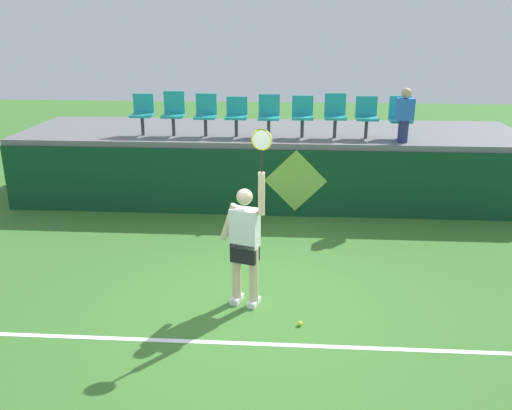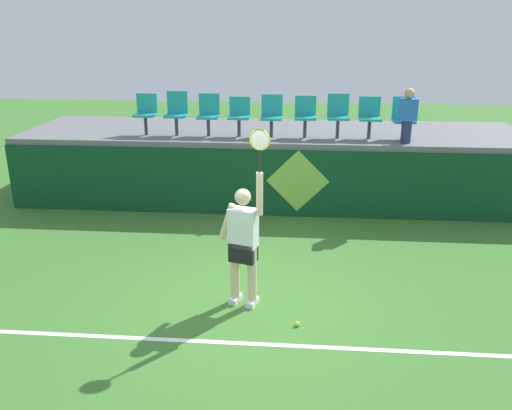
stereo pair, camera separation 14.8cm
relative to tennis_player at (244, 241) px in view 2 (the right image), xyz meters
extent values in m
plane|color=#3D752D|center=(0.12, -0.02, -0.96)|extent=(40.00, 40.00, 0.00)
cube|color=#0F4223|center=(0.12, 3.74, -0.27)|extent=(10.97, 0.20, 1.38)
cube|color=slate|center=(0.12, 5.11, 0.48)|extent=(10.97, 2.85, 0.12)
cube|color=white|center=(0.12, -1.01, -0.96)|extent=(9.88, 0.08, 0.01)
cube|color=white|center=(-0.13, 0.04, -0.92)|extent=(0.19, 0.28, 0.08)
cube|color=white|center=(0.12, -0.04, -0.92)|extent=(0.19, 0.28, 0.08)
cylinder|color=beige|center=(-0.13, 0.04, -0.52)|extent=(0.13, 0.13, 0.88)
cylinder|color=beige|center=(0.12, -0.04, -0.52)|extent=(0.13, 0.13, 0.88)
cube|color=black|center=(-0.01, 0.00, -0.16)|extent=(0.41, 0.32, 0.28)
cube|color=white|center=(-0.01, 0.00, 0.19)|extent=(0.43, 0.32, 0.54)
sphere|color=beige|center=(-0.01, 0.00, 0.63)|extent=(0.22, 0.22, 0.22)
cylinder|color=beige|center=(-0.24, 0.07, 0.24)|extent=(0.27, 0.16, 0.55)
cylinder|color=beige|center=(0.22, -0.07, 0.70)|extent=(0.09, 0.09, 0.58)
cylinder|color=black|center=(0.22, -0.07, 1.14)|extent=(0.03, 0.03, 0.30)
torus|color=gold|center=(0.22, -0.07, 1.42)|extent=(0.28, 0.10, 0.28)
ellipsoid|color=silver|center=(0.22, -0.07, 1.42)|extent=(0.23, 0.09, 0.24)
sphere|color=#D1E533|center=(0.76, -0.55, -0.93)|extent=(0.07, 0.07, 0.07)
cylinder|color=#338CE5|center=(0.07, 3.81, 0.65)|extent=(0.07, 0.07, 0.22)
cylinder|color=#38383D|center=(-2.56, 4.35, 0.74)|extent=(0.07, 0.07, 0.40)
cube|color=teal|center=(-2.56, 4.35, 0.96)|extent=(0.44, 0.42, 0.05)
cube|color=teal|center=(-2.56, 4.54, 1.19)|extent=(0.44, 0.04, 0.40)
cylinder|color=#38383D|center=(-1.89, 4.35, 0.73)|extent=(0.07, 0.07, 0.39)
cube|color=teal|center=(-1.89, 4.35, 0.95)|extent=(0.44, 0.42, 0.05)
cube|color=teal|center=(-1.89, 4.54, 1.21)|extent=(0.44, 0.04, 0.47)
cylinder|color=#38383D|center=(-1.21, 4.35, 0.73)|extent=(0.07, 0.07, 0.38)
cube|color=teal|center=(-1.21, 4.35, 0.94)|extent=(0.44, 0.42, 0.05)
cube|color=teal|center=(-1.21, 4.54, 1.18)|extent=(0.44, 0.04, 0.44)
cylinder|color=#38383D|center=(-0.56, 4.35, 0.73)|extent=(0.07, 0.07, 0.38)
cube|color=teal|center=(-0.56, 4.35, 0.94)|extent=(0.44, 0.42, 0.05)
cube|color=teal|center=(-0.56, 4.54, 1.16)|extent=(0.44, 0.04, 0.38)
cylinder|color=#38383D|center=(0.12, 4.35, 0.72)|extent=(0.07, 0.07, 0.37)
cube|color=teal|center=(0.12, 4.35, 0.93)|extent=(0.44, 0.42, 0.05)
cube|color=teal|center=(0.12, 4.54, 1.18)|extent=(0.44, 0.04, 0.44)
cylinder|color=#38383D|center=(0.82, 4.35, 0.73)|extent=(0.07, 0.07, 0.39)
cube|color=teal|center=(0.82, 4.35, 0.95)|extent=(0.44, 0.42, 0.05)
cube|color=teal|center=(0.82, 4.54, 1.18)|extent=(0.44, 0.04, 0.40)
cylinder|color=#38383D|center=(1.49, 4.35, 0.74)|extent=(0.07, 0.07, 0.40)
cube|color=teal|center=(1.49, 4.35, 0.96)|extent=(0.44, 0.42, 0.05)
cube|color=teal|center=(1.49, 4.54, 1.21)|extent=(0.44, 0.04, 0.45)
cylinder|color=#38383D|center=(2.13, 4.35, 0.73)|extent=(0.07, 0.07, 0.39)
cube|color=teal|center=(2.13, 4.35, 0.95)|extent=(0.44, 0.42, 0.05)
cube|color=teal|center=(2.13, 4.54, 1.18)|extent=(0.44, 0.04, 0.40)
cylinder|color=#38383D|center=(2.82, 4.35, 0.71)|extent=(0.07, 0.07, 0.35)
cube|color=teal|center=(2.82, 4.35, 0.91)|extent=(0.44, 0.42, 0.05)
cube|color=teal|center=(2.82, 4.54, 1.16)|extent=(0.44, 0.04, 0.45)
cylinder|color=navy|center=(2.82, 4.00, 0.76)|extent=(0.20, 0.20, 0.45)
cube|color=blue|center=(2.82, 4.00, 1.20)|extent=(0.34, 0.20, 0.42)
sphere|color=#DBAD84|center=(2.82, 4.00, 1.51)|extent=(0.20, 0.20, 0.20)
cube|color=#0F4223|center=(0.70, 3.63, -0.96)|extent=(0.90, 0.01, 0.00)
plane|color=#8CC64C|center=(0.70, 3.63, -0.20)|extent=(1.27, 0.00, 1.27)
camera|label=1|loc=(0.60, -6.71, 2.84)|focal=37.50mm
camera|label=2|loc=(0.75, -6.70, 2.84)|focal=37.50mm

